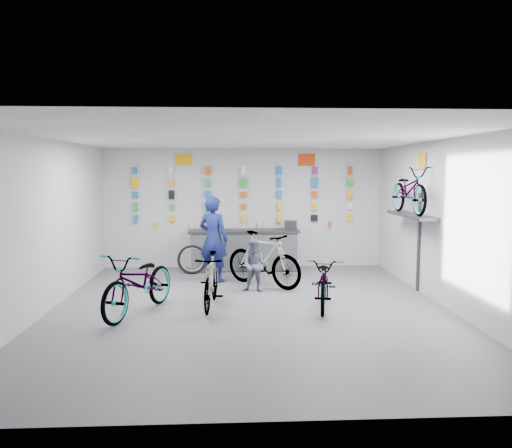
{
  "coord_description": "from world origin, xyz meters",
  "views": [
    {
      "loc": [
        -0.33,
        -8.61,
        2.42
      ],
      "look_at": [
        0.19,
        1.4,
        1.37
      ],
      "focal_mm": 35.0,
      "sensor_mm": 36.0,
      "label": 1
    }
  ],
  "objects": [
    {
      "name": "wall_bracket",
      "position": [
        3.33,
        1.2,
        1.46
      ],
      "size": [
        0.39,
        1.9,
        2.0
      ],
      "color": "#333338",
      "rests_on": "wall_right"
    },
    {
      "name": "customer",
      "position": [
        0.16,
        1.28,
        0.54
      ],
      "size": [
        0.61,
        0.53,
        1.08
      ],
      "primitive_type": "imported",
      "rotation": [
        0.0,
        0.0,
        -0.26
      ],
      "color": "#52596E",
      "rests_on": "floor"
    },
    {
      "name": "spare_wheel",
      "position": [
        -1.25,
        3.17,
        0.34
      ],
      "size": [
        0.71,
        0.27,
        0.7
      ],
      "rotation": [
        0.0,
        0.0,
        0.04
      ],
      "color": "black",
      "rests_on": "floor"
    },
    {
      "name": "merch_wall",
      "position": [
        0.03,
        3.93,
        1.83
      ],
      "size": [
        5.56,
        0.08,
        1.56
      ],
      "color": "#1564A5",
      "rests_on": "wall_back"
    },
    {
      "name": "ceiling",
      "position": [
        0.0,
        0.0,
        3.0
      ],
      "size": [
        8.0,
        8.0,
        0.0
      ],
      "primitive_type": "plane",
      "rotation": [
        3.14,
        0.0,
        0.0
      ],
      "color": "white",
      "rests_on": "wall_back"
    },
    {
      "name": "wall_front",
      "position": [
        0.0,
        -4.0,
        1.5
      ],
      "size": [
        7.0,
        0.0,
        7.0
      ],
      "primitive_type": "plane",
      "rotation": [
        -1.57,
        0.0,
        0.0
      ],
      "color": "silver",
      "rests_on": "floor"
    },
    {
      "name": "counter",
      "position": [
        0.0,
        3.54,
        0.49
      ],
      "size": [
        2.7,
        0.66,
        1.0
      ],
      "color": "black",
      "rests_on": "floor"
    },
    {
      "name": "bike_center",
      "position": [
        -0.68,
        0.14,
        0.49
      ],
      "size": [
        0.61,
        1.67,
        0.98
      ],
      "primitive_type": "imported",
      "rotation": [
        0.0,
        0.0,
        -0.09
      ],
      "color": "gray",
      "rests_on": "floor"
    },
    {
      "name": "sign_side",
      "position": [
        3.48,
        1.2,
        2.65
      ],
      "size": [
        0.02,
        0.4,
        0.3
      ],
      "primitive_type": "cube",
      "color": "gold",
      "rests_on": "wall_right"
    },
    {
      "name": "sign_right",
      "position": [
        1.6,
        3.98,
        2.72
      ],
      "size": [
        0.42,
        0.02,
        0.3
      ],
      "primitive_type": "cube",
      "color": "red",
      "rests_on": "wall_back"
    },
    {
      "name": "wall_left",
      "position": [
        -3.5,
        0.0,
        1.5
      ],
      "size": [
        0.0,
        8.0,
        8.0
      ],
      "primitive_type": "plane",
      "rotation": [
        1.57,
        0.0,
        1.57
      ],
      "color": "silver",
      "rests_on": "floor"
    },
    {
      "name": "floor",
      "position": [
        0.0,
        0.0,
        0.0
      ],
      "size": [
        8.0,
        8.0,
        0.0
      ],
      "primitive_type": "plane",
      "color": "#4B4C50",
      "rests_on": "ground"
    },
    {
      "name": "register",
      "position": [
        1.16,
        3.55,
        1.11
      ],
      "size": [
        0.34,
        0.36,
        0.22
      ],
      "primitive_type": "cube",
      "rotation": [
        0.0,
        0.0,
        -0.24
      ],
      "color": "black",
      "rests_on": "counter"
    },
    {
      "name": "wall_right",
      "position": [
        3.5,
        0.0,
        1.5
      ],
      "size": [
        0.0,
        8.0,
        8.0
      ],
      "primitive_type": "plane",
      "rotation": [
        1.57,
        0.0,
        -1.57
      ],
      "color": "silver",
      "rests_on": "floor"
    },
    {
      "name": "wall_back",
      "position": [
        0.0,
        4.0,
        1.5
      ],
      "size": [
        7.0,
        0.0,
        7.0
      ],
      "primitive_type": "plane",
      "rotation": [
        1.57,
        0.0,
        0.0
      ],
      "color": "silver",
      "rests_on": "floor"
    },
    {
      "name": "bike_wall",
      "position": [
        3.25,
        1.2,
        2.05
      ],
      "size": [
        0.63,
        1.8,
        0.95
      ],
      "primitive_type": "imported",
      "color": "gray",
      "rests_on": "wall_bracket"
    },
    {
      "name": "sign_left",
      "position": [
        -1.5,
        3.98,
        2.72
      ],
      "size": [
        0.42,
        0.02,
        0.3
      ],
      "primitive_type": "cube",
      "color": "gold",
      "rests_on": "wall_back"
    },
    {
      "name": "clerk",
      "position": [
        -0.71,
        2.31,
        0.95
      ],
      "size": [
        0.82,
        0.72,
        1.89
      ],
      "primitive_type": "imported",
      "rotation": [
        0.0,
        0.0,
        2.67
      ],
      "color": "#10174C",
      "rests_on": "floor"
    },
    {
      "name": "bike_right",
      "position": [
        1.35,
        0.07,
        0.47
      ],
      "size": [
        0.97,
        1.88,
        0.94
      ],
      "primitive_type": "imported",
      "rotation": [
        0.0,
        0.0,
        -0.2
      ],
      "color": "gray",
      "rests_on": "floor"
    },
    {
      "name": "bike_service",
      "position": [
        0.36,
        1.77,
        0.58
      ],
      "size": [
        1.81,
        1.71,
        1.17
      ],
      "primitive_type": "imported",
      "rotation": [
        0.0,
        0.0,
        0.84
      ],
      "color": "gray",
      "rests_on": "floor"
    },
    {
      "name": "bike_left",
      "position": [
        -1.88,
        -0.19,
        0.55
      ],
      "size": [
        1.46,
        2.21,
        1.1
      ],
      "primitive_type": "imported",
      "rotation": [
        0.0,
        0.0,
        -0.38
      ],
      "color": "gray",
      "rests_on": "floor"
    }
  ]
}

